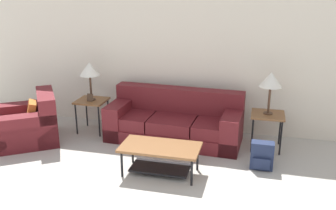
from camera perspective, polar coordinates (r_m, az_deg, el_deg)
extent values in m
cube|color=silver|center=(6.42, 2.72, 7.49)|extent=(8.81, 0.06, 2.60)
cube|color=maroon|center=(6.19, 0.91, -4.45)|extent=(2.21, 0.96, 0.22)
cube|color=maroon|center=(6.31, -5.46, -2.00)|extent=(0.74, 0.80, 0.20)
cube|color=maroon|center=(6.09, 0.87, -2.69)|extent=(0.74, 0.80, 0.20)
cube|color=maroon|center=(5.95, 7.59, -3.39)|extent=(0.74, 0.80, 0.20)
cube|color=maroon|center=(6.28, 1.68, 0.86)|extent=(2.18, 0.36, 0.40)
cube|color=maroon|center=(6.42, -7.22, -1.99)|extent=(0.32, 0.87, 0.58)
cube|color=maroon|center=(5.95, 9.72, -3.80)|extent=(0.32, 0.87, 0.58)
cube|color=maroon|center=(6.53, -20.94, -3.59)|extent=(1.35, 1.33, 0.40)
cube|color=maroon|center=(6.40, -18.09, 0.09)|extent=(0.74, 0.92, 0.40)
cube|color=maroon|center=(6.83, -21.03, -1.96)|extent=(0.97, 0.77, 0.56)
cube|color=maroon|center=(6.19, -21.02, -4.01)|extent=(0.97, 0.77, 0.56)
cube|color=orange|center=(6.43, -20.14, -0.99)|extent=(0.35, 0.39, 0.36)
cube|color=brown|center=(5.05, -1.19, -6.45)|extent=(1.07, 0.56, 0.04)
cylinder|color=black|center=(5.09, -7.06, -8.93)|extent=(0.03, 0.03, 0.37)
cylinder|color=black|center=(4.85, 3.63, -10.23)|extent=(0.03, 0.03, 0.37)
cylinder|color=black|center=(5.45, -5.41, -6.91)|extent=(0.03, 0.03, 0.37)
cylinder|color=black|center=(5.24, 4.52, -8.00)|extent=(0.03, 0.03, 0.37)
cube|color=black|center=(5.18, -1.17, -9.54)|extent=(0.80, 0.39, 0.02)
cube|color=brown|center=(6.55, -11.57, 0.65)|extent=(0.50, 0.48, 0.03)
cylinder|color=black|center=(6.56, -13.81, -2.12)|extent=(0.03, 0.03, 0.54)
cylinder|color=black|center=(6.38, -10.45, -2.47)|extent=(0.03, 0.03, 0.54)
cylinder|color=black|center=(6.90, -12.30, -1.01)|extent=(0.03, 0.03, 0.54)
cylinder|color=black|center=(6.73, -9.07, -1.31)|extent=(0.03, 0.03, 0.54)
cube|color=brown|center=(5.94, 14.97, -1.44)|extent=(0.50, 0.48, 0.03)
cylinder|color=black|center=(5.85, 12.70, -4.56)|extent=(0.03, 0.03, 0.54)
cylinder|color=black|center=(5.87, 16.81, -4.87)|extent=(0.03, 0.03, 0.54)
cylinder|color=black|center=(6.22, 12.82, -3.17)|extent=(0.03, 0.03, 0.54)
cylinder|color=black|center=(6.24, 16.68, -3.46)|extent=(0.03, 0.03, 0.54)
cylinder|color=#472D1E|center=(6.54, -11.58, 0.85)|extent=(0.14, 0.14, 0.02)
cylinder|color=#472D1E|center=(6.48, -11.70, 2.67)|extent=(0.04, 0.04, 0.42)
cone|color=white|center=(6.40, -11.88, 5.41)|extent=(0.34, 0.34, 0.22)
cylinder|color=#472D1E|center=(5.93, 14.99, -1.22)|extent=(0.14, 0.14, 0.02)
cylinder|color=#472D1E|center=(5.87, 15.16, 0.77)|extent=(0.04, 0.04, 0.42)
cone|color=white|center=(5.78, 15.42, 3.78)|extent=(0.34, 0.34, 0.22)
cube|color=#1E2847|center=(5.42, 14.12, -7.44)|extent=(0.31, 0.16, 0.39)
cube|color=#1E2847|center=(5.36, 14.05, -8.67)|extent=(0.24, 0.05, 0.16)
cylinder|color=#1E2847|center=(5.50, 13.25, -6.74)|extent=(0.02, 0.02, 0.30)
cylinder|color=#1E2847|center=(5.51, 15.06, -6.87)|extent=(0.02, 0.02, 0.30)
cube|color=#4C3828|center=(6.46, -11.80, 1.13)|extent=(0.10, 0.04, 0.13)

